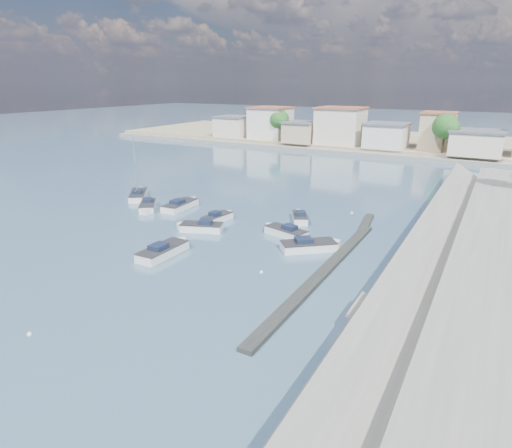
{
  "coord_description": "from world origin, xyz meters",
  "views": [
    {
      "loc": [
        18.25,
        -21.36,
        15.34
      ],
      "look_at": [
        -2.39,
        14.92,
        1.4
      ],
      "focal_mm": 30.0,
      "sensor_mm": 36.0,
      "label": 1
    }
  ],
  "objects_px": {
    "motorboat_c": "(284,232)",
    "motorboat_d": "(199,227)",
    "motorboat_b": "(219,218)",
    "motorboat_a": "(165,251)",
    "motorboat_e": "(182,205)",
    "motorboat_f": "(300,218)",
    "motorboat_g": "(148,207)",
    "motorboat_h": "(311,246)",
    "sailboat": "(138,195)"
  },
  "relations": [
    {
      "from": "motorboat_a",
      "to": "motorboat_f",
      "type": "height_order",
      "value": "same"
    },
    {
      "from": "motorboat_d",
      "to": "motorboat_f",
      "type": "distance_m",
      "value": 11.72
    },
    {
      "from": "motorboat_d",
      "to": "motorboat_g",
      "type": "xyz_separation_m",
      "value": [
        -10.54,
        3.25,
        0.0
      ]
    },
    {
      "from": "motorboat_c",
      "to": "motorboat_h",
      "type": "distance_m",
      "value": 4.66
    },
    {
      "from": "motorboat_e",
      "to": "motorboat_b",
      "type": "bearing_deg",
      "value": -16.53
    },
    {
      "from": "motorboat_b",
      "to": "motorboat_f",
      "type": "xyz_separation_m",
      "value": [
        8.09,
        4.77,
        0.0
      ]
    },
    {
      "from": "motorboat_b",
      "to": "motorboat_h",
      "type": "relative_size",
      "value": 0.84
    },
    {
      "from": "motorboat_e",
      "to": "motorboat_f",
      "type": "relative_size",
      "value": 1.47
    },
    {
      "from": "motorboat_e",
      "to": "motorboat_f",
      "type": "bearing_deg",
      "value": 9.85
    },
    {
      "from": "motorboat_h",
      "to": "motorboat_a",
      "type": "bearing_deg",
      "value": -145.53
    },
    {
      "from": "motorboat_h",
      "to": "motorboat_g",
      "type": "bearing_deg",
      "value": 174.13
    },
    {
      "from": "motorboat_a",
      "to": "sailboat",
      "type": "height_order",
      "value": "sailboat"
    },
    {
      "from": "motorboat_g",
      "to": "motorboat_h",
      "type": "height_order",
      "value": "same"
    },
    {
      "from": "motorboat_c",
      "to": "motorboat_d",
      "type": "bearing_deg",
      "value": -159.46
    },
    {
      "from": "motorboat_d",
      "to": "sailboat",
      "type": "xyz_separation_m",
      "value": [
        -15.86,
        7.1,
        0.04
      ]
    },
    {
      "from": "motorboat_b",
      "to": "motorboat_f",
      "type": "relative_size",
      "value": 1.08
    },
    {
      "from": "motorboat_c",
      "to": "sailboat",
      "type": "distance_m",
      "value": 24.78
    },
    {
      "from": "motorboat_c",
      "to": "motorboat_d",
      "type": "relative_size",
      "value": 1.04
    },
    {
      "from": "motorboat_c",
      "to": "motorboat_g",
      "type": "bearing_deg",
      "value": 179.93
    },
    {
      "from": "motorboat_h",
      "to": "sailboat",
      "type": "xyz_separation_m",
      "value": [
        -28.5,
        6.23,
        0.04
      ]
    },
    {
      "from": "sailboat",
      "to": "motorboat_e",
      "type": "bearing_deg",
      "value": -7.58
    },
    {
      "from": "motorboat_a",
      "to": "motorboat_f",
      "type": "distance_m",
      "value": 16.97
    },
    {
      "from": "motorboat_h",
      "to": "motorboat_c",
      "type": "bearing_deg",
      "value": 149.59
    },
    {
      "from": "motorboat_a",
      "to": "motorboat_c",
      "type": "distance_m",
      "value": 12.61
    },
    {
      "from": "motorboat_a",
      "to": "motorboat_f",
      "type": "bearing_deg",
      "value": 66.59
    },
    {
      "from": "motorboat_d",
      "to": "motorboat_e",
      "type": "distance_m",
      "value": 9.4
    },
    {
      "from": "motorboat_b",
      "to": "motorboat_f",
      "type": "distance_m",
      "value": 9.39
    },
    {
      "from": "motorboat_d",
      "to": "motorboat_h",
      "type": "bearing_deg",
      "value": 3.93
    },
    {
      "from": "motorboat_e",
      "to": "motorboat_g",
      "type": "xyz_separation_m",
      "value": [
        -3.26,
        -2.7,
        0.0
      ]
    },
    {
      "from": "motorboat_g",
      "to": "motorboat_d",
      "type": "bearing_deg",
      "value": -17.16
    },
    {
      "from": "motorboat_b",
      "to": "motorboat_c",
      "type": "xyz_separation_m",
      "value": [
        8.75,
        -0.6,
        0.0
      ]
    },
    {
      "from": "motorboat_e",
      "to": "sailboat",
      "type": "distance_m",
      "value": 8.65
    },
    {
      "from": "motorboat_b",
      "to": "motorboat_d",
      "type": "xyz_separation_m",
      "value": [
        0.12,
        -3.83,
        -0.0
      ]
    },
    {
      "from": "motorboat_b",
      "to": "motorboat_c",
      "type": "distance_m",
      "value": 8.77
    },
    {
      "from": "sailboat",
      "to": "motorboat_a",
      "type": "bearing_deg",
      "value": -39.48
    },
    {
      "from": "motorboat_d",
      "to": "motorboat_f",
      "type": "relative_size",
      "value": 1.22
    },
    {
      "from": "motorboat_h",
      "to": "motorboat_d",
      "type": "bearing_deg",
      "value": -176.07
    },
    {
      "from": "motorboat_d",
      "to": "motorboat_g",
      "type": "distance_m",
      "value": 11.03
    },
    {
      "from": "motorboat_b",
      "to": "sailboat",
      "type": "distance_m",
      "value": 16.07
    },
    {
      "from": "motorboat_h",
      "to": "motorboat_f",
      "type": "bearing_deg",
      "value": 121.21
    },
    {
      "from": "motorboat_b",
      "to": "motorboat_e",
      "type": "bearing_deg",
      "value": 163.47
    },
    {
      "from": "motorboat_b",
      "to": "motorboat_a",
      "type": "bearing_deg",
      "value": -82.9
    },
    {
      "from": "motorboat_h",
      "to": "sailboat",
      "type": "distance_m",
      "value": 29.18
    },
    {
      "from": "motorboat_g",
      "to": "motorboat_a",
      "type": "bearing_deg",
      "value": -41.02
    },
    {
      "from": "motorboat_h",
      "to": "sailboat",
      "type": "bearing_deg",
      "value": 167.68
    },
    {
      "from": "motorboat_c",
      "to": "motorboat_f",
      "type": "height_order",
      "value": "same"
    },
    {
      "from": "motorboat_f",
      "to": "motorboat_g",
      "type": "height_order",
      "value": "same"
    },
    {
      "from": "motorboat_b",
      "to": "motorboat_g",
      "type": "xyz_separation_m",
      "value": [
        -10.41,
        -0.58,
        0.0
      ]
    },
    {
      "from": "motorboat_f",
      "to": "motorboat_b",
      "type": "bearing_deg",
      "value": -149.47
    },
    {
      "from": "motorboat_a",
      "to": "motorboat_e",
      "type": "height_order",
      "value": "same"
    }
  ]
}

